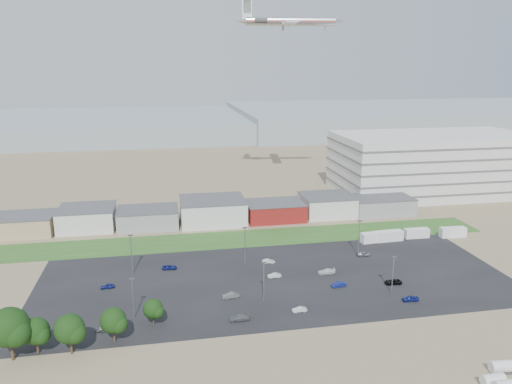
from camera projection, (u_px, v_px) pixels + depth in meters
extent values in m
plane|color=#857254|center=(274.00, 320.00, 107.91)|extent=(700.00, 700.00, 0.00)
cube|color=black|center=(276.00, 280.00, 127.83)|extent=(120.00, 50.00, 0.01)
cube|color=#2F5720|center=(238.00, 239.00, 157.37)|extent=(160.00, 16.00, 0.02)
cube|color=silver|center=(432.00, 164.00, 211.27)|extent=(80.00, 40.00, 25.00)
imported|color=black|center=(393.00, 282.00, 125.13)|extent=(4.39, 2.24, 1.19)
imported|color=navy|center=(339.00, 284.00, 123.56)|extent=(3.92, 1.81, 1.24)
imported|color=navy|center=(410.00, 298.00, 116.20)|extent=(3.89, 1.82, 1.29)
imported|color=#595B5E|center=(239.00, 318.00, 107.43)|extent=(4.53, 1.93, 1.30)
imported|color=#595B5E|center=(231.00, 295.00, 117.71)|extent=(4.13, 1.85, 1.31)
imported|color=navy|center=(107.00, 286.00, 122.80)|extent=(3.50, 1.74, 1.15)
imported|color=silver|center=(274.00, 275.00, 129.00)|extent=(3.49, 1.24, 1.15)
imported|color=#A5A5AA|center=(363.00, 254.00, 143.22)|extent=(3.94, 1.80, 1.31)
imported|color=navy|center=(170.00, 267.00, 134.16)|extent=(4.11, 2.23, 1.09)
imported|color=#595B5E|center=(107.00, 328.00, 103.41)|extent=(4.34, 2.00, 1.23)
imported|color=silver|center=(269.00, 261.00, 138.23)|extent=(3.56, 1.43, 1.15)
imported|color=silver|center=(327.00, 271.00, 131.22)|extent=(4.61, 2.03, 1.32)
imported|color=silver|center=(300.00, 309.00, 111.21)|extent=(3.31, 1.23, 1.08)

